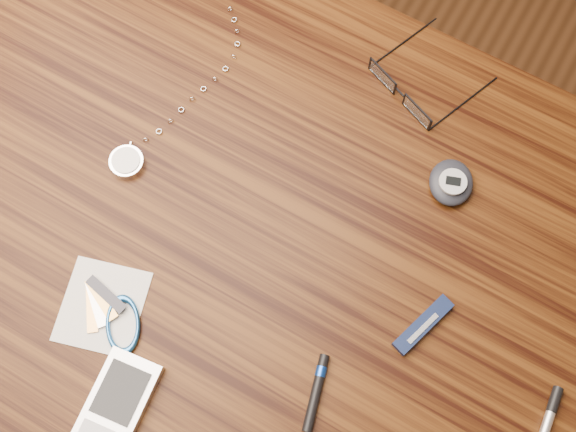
% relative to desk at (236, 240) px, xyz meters
% --- Properties ---
extents(ground, '(3.80, 3.80, 0.00)m').
position_rel_desk_xyz_m(ground, '(0.00, 0.00, -0.65)').
color(ground, '#472814').
rests_on(ground, ground).
extents(desk, '(1.00, 0.70, 0.75)m').
position_rel_desk_xyz_m(desk, '(0.00, 0.00, 0.00)').
color(desk, '#3B1E09').
rests_on(desk, ground).
extents(eyeglasses, '(0.15, 0.15, 0.03)m').
position_rel_desk_xyz_m(eyeglasses, '(0.11, 0.24, 0.11)').
color(eyeglasses, black).
rests_on(eyeglasses, desk).
extents(pocket_watch, '(0.06, 0.27, 0.01)m').
position_rel_desk_xyz_m(pocket_watch, '(-0.14, 0.00, 0.11)').
color(pocket_watch, silver).
rests_on(pocket_watch, desk).
extents(pda_phone, '(0.07, 0.12, 0.02)m').
position_rel_desk_xyz_m(pda_phone, '(0.01, -0.25, 0.11)').
color(pda_phone, silver).
rests_on(pda_phone, desk).
extents(pedometer, '(0.07, 0.07, 0.02)m').
position_rel_desk_xyz_m(pedometer, '(0.21, 0.16, 0.11)').
color(pedometer, black).
rests_on(pedometer, desk).
extents(notepad_keys, '(0.13, 0.12, 0.01)m').
position_rel_desk_xyz_m(notepad_keys, '(-0.05, -0.17, 0.11)').
color(notepad_keys, silver).
rests_on(notepad_keys, desk).
extents(pocket_knife, '(0.04, 0.08, 0.01)m').
position_rel_desk_xyz_m(pocket_knife, '(0.26, -0.01, 0.11)').
color(pocket_knife, '#0C1537').
rests_on(pocket_knife, desk).
extents(black_blue_pen, '(0.03, 0.08, 0.01)m').
position_rel_desk_xyz_m(black_blue_pen, '(0.19, -0.13, 0.11)').
color(black_blue_pen, black).
rests_on(black_blue_pen, desk).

